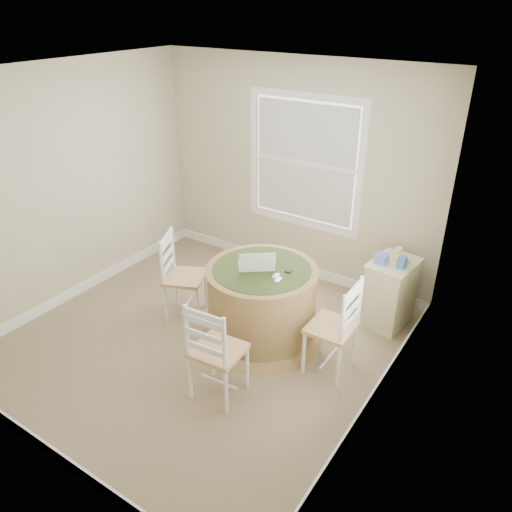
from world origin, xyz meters
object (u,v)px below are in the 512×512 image
Objects in this scene: chair_right at (331,327)px; corner_chest at (390,292)px; chair_near at (218,350)px; chair_left at (185,277)px; round_table at (262,300)px; laptop at (257,265)px.

chair_right reaches higher than corner_chest.
chair_left is at bearing -41.14° from chair_near.
corner_chest is at bearing 169.22° from chair_right.
chair_near is 1.00× the size of chair_right.
corner_chest is at bearing 38.78° from round_table.
round_table reaches higher than corner_chest.
chair_near reaches higher than corner_chest.
corner_chest is at bearing -84.67° from chair_left.
chair_left is 1.71m from chair_right.
laptop is at bearing -95.26° from chair_right.
chair_near is at bearing -108.33° from corner_chest.
chair_right is 2.07× the size of laptop.
chair_left is (-0.90, -0.13, 0.04)m from round_table.
chair_left reaches higher than corner_chest.
laptop is (0.85, 0.11, 0.35)m from chair_left.
chair_right is (0.66, 0.83, 0.00)m from chair_near.
laptop is 1.50m from corner_chest.
chair_left reaches higher than round_table.
chair_left is at bearing -29.91° from laptop.
chair_near is 2.07× the size of laptop.
chair_near is 1.06m from chair_right.
chair_left is 1.29× the size of corner_chest.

